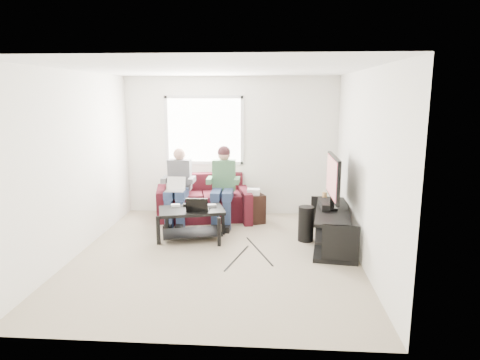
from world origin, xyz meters
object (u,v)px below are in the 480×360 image
coffee_table (192,217)px  end_table (253,207)px  tv (333,179)px  subwoofer (306,224)px  sofa (203,202)px  tv_stand (332,229)px

coffee_table → end_table: (0.94, 0.98, -0.09)m
tv → end_table: 1.73m
tv → subwoofer: tv is taller
sofa → subwoofer: sofa is taller
tv → end_table: tv is taller
tv_stand → end_table: (-1.25, 1.05, 0.03)m
tv_stand → end_table: bearing=139.9°
tv → coffee_table: bearing=-179.2°
sofa → end_table: bearing=-11.7°
tv → subwoofer: 0.83m
subwoofer → end_table: 1.26m
sofa → subwoofer: (1.79, -1.11, -0.03)m
coffee_table → end_table: end_table is taller
sofa → tv: (2.18, -1.14, 0.71)m
tv_stand → tv: size_ratio=1.57×
sofa → subwoofer: 2.11m
sofa → end_table: sofa is taller
tv_stand → sofa: bearing=150.3°
end_table → sofa: bearing=168.3°
tv → sofa: bearing=152.3°
end_table → tv: bearing=-37.4°
coffee_table → tv_stand: bearing=-1.9°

